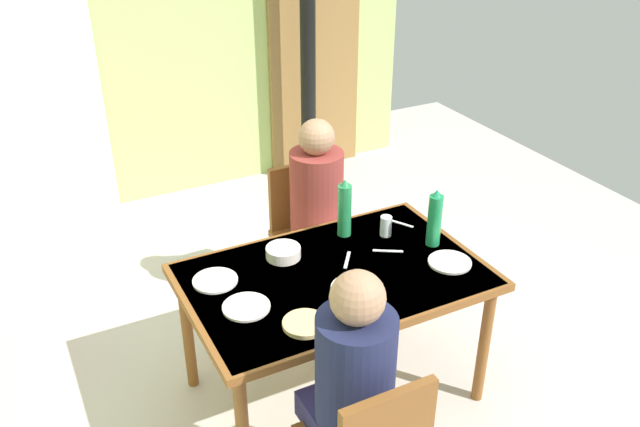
{
  "coord_description": "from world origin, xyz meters",
  "views": [
    {
      "loc": [
        -1.07,
        -2.4,
        2.49
      ],
      "look_at": [
        0.19,
        0.05,
        0.98
      ],
      "focal_mm": 37.79,
      "sensor_mm": 36.0,
      "label": 1
    }
  ],
  "objects_px": {
    "chair_far_diner": "(307,228)",
    "person_far_diner": "(318,195)",
    "water_bottle_green_far": "(435,219)",
    "person_near_diner": "(353,370)",
    "water_bottle_green_near": "(345,209)",
    "serving_bowl_center": "(283,252)",
    "dining_table": "(334,286)"
  },
  "relations": [
    {
      "from": "serving_bowl_center",
      "to": "person_far_diner",
      "type": "bearing_deg",
      "value": 46.39
    },
    {
      "from": "chair_far_diner",
      "to": "water_bottle_green_far",
      "type": "height_order",
      "value": "water_bottle_green_far"
    },
    {
      "from": "dining_table",
      "to": "serving_bowl_center",
      "type": "height_order",
      "value": "serving_bowl_center"
    },
    {
      "from": "person_near_diner",
      "to": "person_far_diner",
      "type": "distance_m",
      "value": 1.43
    },
    {
      "from": "chair_far_diner",
      "to": "serving_bowl_center",
      "type": "bearing_deg",
      "value": 54.22
    },
    {
      "from": "chair_far_diner",
      "to": "person_near_diner",
      "type": "height_order",
      "value": "person_near_diner"
    },
    {
      "from": "serving_bowl_center",
      "to": "person_near_diner",
      "type": "bearing_deg",
      "value": -97.93
    },
    {
      "from": "person_far_diner",
      "to": "water_bottle_green_far",
      "type": "distance_m",
      "value": 0.73
    },
    {
      "from": "person_far_diner",
      "to": "water_bottle_green_far",
      "type": "height_order",
      "value": "person_far_diner"
    },
    {
      "from": "dining_table",
      "to": "serving_bowl_center",
      "type": "xyz_separation_m",
      "value": [
        -0.15,
        0.24,
        0.1
      ]
    },
    {
      "from": "chair_far_diner",
      "to": "person_far_diner",
      "type": "xyz_separation_m",
      "value": [
        -0.0,
        -0.14,
        0.28
      ]
    },
    {
      "from": "dining_table",
      "to": "person_near_diner",
      "type": "xyz_separation_m",
      "value": [
        -0.28,
        -0.67,
        0.13
      ]
    },
    {
      "from": "water_bottle_green_near",
      "to": "person_near_diner",
      "type": "bearing_deg",
      "value": -117.17
    },
    {
      "from": "person_near_diner",
      "to": "water_bottle_green_far",
      "type": "relative_size",
      "value": 2.52
    },
    {
      "from": "person_near_diner",
      "to": "water_bottle_green_near",
      "type": "distance_m",
      "value": 1.09
    },
    {
      "from": "chair_far_diner",
      "to": "person_near_diner",
      "type": "relative_size",
      "value": 1.13
    },
    {
      "from": "person_near_diner",
      "to": "chair_far_diner",
      "type": "bearing_deg",
      "value": 70.15
    },
    {
      "from": "chair_far_diner",
      "to": "person_far_diner",
      "type": "distance_m",
      "value": 0.31
    },
    {
      "from": "water_bottle_green_near",
      "to": "water_bottle_green_far",
      "type": "relative_size",
      "value": 1.03
    },
    {
      "from": "person_far_diner",
      "to": "water_bottle_green_near",
      "type": "height_order",
      "value": "person_far_diner"
    },
    {
      "from": "water_bottle_green_near",
      "to": "water_bottle_green_far",
      "type": "distance_m",
      "value": 0.45
    },
    {
      "from": "water_bottle_green_near",
      "to": "serving_bowl_center",
      "type": "xyz_separation_m",
      "value": [
        -0.37,
        -0.06,
        -0.12
      ]
    },
    {
      "from": "person_near_diner",
      "to": "person_far_diner",
      "type": "bearing_deg",
      "value": 68.3
    },
    {
      "from": "serving_bowl_center",
      "to": "dining_table",
      "type": "bearing_deg",
      "value": -57.78
    },
    {
      "from": "chair_far_diner",
      "to": "serving_bowl_center",
      "type": "distance_m",
      "value": 0.74
    },
    {
      "from": "person_near_diner",
      "to": "serving_bowl_center",
      "type": "xyz_separation_m",
      "value": [
        0.13,
        0.91,
        -0.03
      ]
    },
    {
      "from": "chair_far_diner",
      "to": "water_bottle_green_near",
      "type": "height_order",
      "value": "water_bottle_green_near"
    },
    {
      "from": "dining_table",
      "to": "water_bottle_green_far",
      "type": "bearing_deg",
      "value": 1.4
    },
    {
      "from": "chair_far_diner",
      "to": "serving_bowl_center",
      "type": "height_order",
      "value": "chair_far_diner"
    },
    {
      "from": "water_bottle_green_near",
      "to": "serving_bowl_center",
      "type": "distance_m",
      "value": 0.39
    },
    {
      "from": "water_bottle_green_far",
      "to": "person_near_diner",
      "type": "bearing_deg",
      "value": -141.19
    },
    {
      "from": "person_near_diner",
      "to": "water_bottle_green_far",
      "type": "distance_m",
      "value": 1.09
    }
  ]
}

